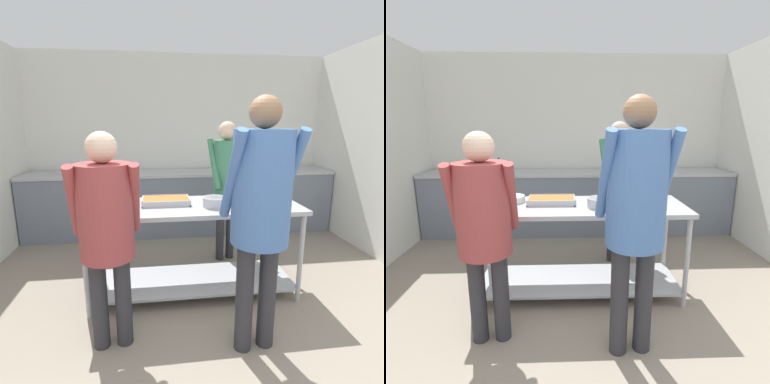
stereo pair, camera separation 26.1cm
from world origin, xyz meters
TOP-DOWN VIEW (x-y plane):
  - wall_rear at (0.00, 3.61)m, footprint 4.66×0.06m
  - back_counter at (0.00, 3.24)m, footprint 4.50×0.65m
  - serving_counter at (-0.06, 1.51)m, footprint 1.99×0.70m
  - plate_stack at (-0.69, 1.64)m, footprint 0.25×0.25m
  - serving_tray_roast at (-0.31, 1.59)m, footprint 0.45×0.28m
  - sauce_pan at (0.13, 1.43)m, footprint 0.36×0.22m
  - serving_tray_vegetables at (0.53, 1.55)m, footprint 0.36×0.33m
  - guest_serving_left at (0.29, 0.71)m, footprint 0.52×0.40m
  - guest_serving_right at (-0.75, 0.86)m, footprint 0.50×0.38m
  - cook_behind_counter at (0.43, 2.21)m, footprint 0.45×0.39m
  - water_bottle at (-1.15, 3.18)m, footprint 0.06×0.06m

SIDE VIEW (x-z plane):
  - back_counter at x=0.00m, z-range 0.00..0.93m
  - serving_counter at x=-0.06m, z-range 0.16..1.05m
  - serving_tray_roast at x=-0.31m, z-range 0.89..0.94m
  - serving_tray_vegetables at x=0.53m, z-range 0.89..0.94m
  - plate_stack at x=-0.69m, z-range 0.89..0.95m
  - sauce_pan at x=0.13m, z-range 0.90..0.98m
  - guest_serving_right at x=-0.75m, z-range 0.18..1.76m
  - water_bottle at x=-1.15m, z-range 0.92..1.14m
  - cook_behind_counter at x=0.43m, z-range 0.21..1.87m
  - guest_serving_left at x=0.29m, z-range 0.21..2.02m
  - wall_rear at x=0.00m, z-range 0.00..2.65m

